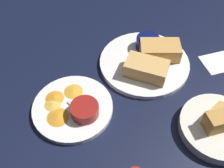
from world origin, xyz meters
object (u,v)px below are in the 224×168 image
Objects in this scene: sandwich_half_far at (160,50)px; spoon_by_dark_ramekin at (149,59)px; bread_basket_rear at (218,125)px; spoon_by_gravy_ramekin at (83,116)px; sandwich_half_near at (146,69)px; ramekin_light_gravy at (85,110)px; plate_sandwich_main at (145,63)px; plate_chips_companion at (73,108)px; ramekin_dark_sauce at (148,43)px.

sandwich_half_far is 1.41× the size of spoon_by_dark_ramekin.
spoon_by_dark_ramekin is 0.48× the size of bread_basket_rear.
bread_basket_rear reaches higher than spoon_by_gravy_ramekin.
sandwich_half_near is 23.54cm from ramekin_light_gravy.
bread_basket_rear is at bearing 118.33° from plate_sandwich_main.
bread_basket_rear is at bearing 125.87° from sandwich_half_near.
bread_basket_rear is (-15.33, 21.21, -1.72)cm from sandwich_half_near.
ramekin_light_gravy is at bearing -13.82° from bread_basket_rear.
sandwich_half_far is 34.18cm from spoon_by_gravy_ramekin.
spoon_by_dark_ramekin is 30.26cm from plate_chips_companion.
spoon_by_gravy_ramekin is (20.56, 13.65, -2.04)cm from sandwich_half_near.
bread_basket_rear is at bearing 107.68° from sandwich_half_far.
plate_sandwich_main is 2.98× the size of spoon_by_dark_ramekin.
sandwich_half_far is 30.23cm from bread_basket_rear.
sandwich_half_near reaches higher than spoon_by_gravy_ramekin.
sandwich_half_far is 0.61× the size of plate_chips_companion.
spoon_by_dark_ramekin and spoon_by_gravy_ramekin have the same top height.
ramekin_light_gravy is (-3.48, 2.90, 2.64)cm from plate_chips_companion.
spoon_by_dark_ramekin is (-1.63, -0.35, 1.16)cm from plate_sandwich_main.
spoon_by_dark_ramekin is at bearing -64.73° from bread_basket_rear.
sandwich_half_far reaches higher than spoon_by_gravy_ramekin.
plate_sandwich_main is 3.76× the size of ramekin_dark_sauce.
ramekin_light_gravy reaches higher than spoon_by_gravy_ramekin.
spoon_by_gravy_ramekin is 36.68cm from bread_basket_rear.
bread_basket_rear reaches higher than sandwich_half_near.
sandwich_half_near is at bearing 75.89° from ramekin_dark_sauce.
sandwich_half_near is 1.51× the size of spoon_by_dark_ramekin.
plate_chips_companion is (23.40, 9.63, -3.20)cm from sandwich_half_near.
bread_basket_rear is (-9.17, 28.76, -1.72)cm from sandwich_half_far.
spoon_by_dark_ramekin is at bearing -113.23° from sandwich_half_near.
ramekin_light_gravy is at bearing 32.17° from sandwich_half_near.
sandwich_half_far is at bearing -141.58° from spoon_by_gravy_ramekin.
bread_basket_rear reaches higher than plate_sandwich_main.
ramekin_dark_sauce is at bearing -132.68° from spoon_by_gravy_ramekin.
plate_sandwich_main is 1.44× the size of bread_basket_rear.
ramekin_dark_sauce is 34.79cm from spoon_by_gravy_ramekin.
sandwich_half_near is 12.26cm from ramekin_dark_sauce.
sandwich_half_far reaches higher than plate_sandwich_main.
bread_basket_rear reaches higher than ramekin_dark_sauce.
ramekin_light_gravy is 0.89× the size of spoon_by_gravy_ramekin.
ramekin_light_gravy reaches higher than spoon_by_dark_ramekin.
spoon_by_gravy_ramekin is at bearing 47.32° from ramekin_dark_sauce.
sandwich_half_near is (0.90, 5.56, 3.20)cm from plate_sandwich_main.
spoon_by_dark_ramekin is at bearing -139.74° from spoon_by_gravy_ramekin.
spoon_by_dark_ramekin is (3.63, 1.65, -2.04)cm from sandwich_half_far.
ramekin_dark_sauce is at bearing -104.11° from sandwich_half_near.
plate_sandwich_main is at bearing -61.67° from bread_basket_rear.
spoon_by_gravy_ramekin is (0.64, 1.12, -1.48)cm from ramekin_light_gravy.
sandwich_half_near is 1.91× the size of ramekin_dark_sauce.
bread_basket_rear is (-38.73, 11.57, 1.48)cm from plate_chips_companion.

